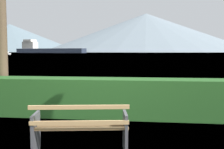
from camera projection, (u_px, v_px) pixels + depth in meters
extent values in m
plane|color=slate|center=(145.00, 53.00, 307.63)|extent=(620.00, 620.00, 0.00)
cube|color=tan|center=(80.00, 129.00, 4.56)|extent=(1.60, 0.32, 0.04)
cube|color=tan|center=(81.00, 126.00, 4.76)|extent=(1.60, 0.32, 0.04)
cube|color=tan|center=(82.00, 123.00, 4.95)|extent=(1.60, 0.32, 0.04)
cube|color=tan|center=(79.00, 123.00, 4.48)|extent=(1.60, 0.30, 0.06)
cube|color=tan|center=(79.00, 107.00, 4.41)|extent=(1.60, 0.30, 0.06)
cube|color=#4C4C51|center=(36.00, 133.00, 4.72)|extent=(0.13, 0.51, 0.68)
cube|color=#4C4C51|center=(125.00, 132.00, 4.77)|extent=(0.13, 0.51, 0.68)
cube|color=#285B23|center=(104.00, 98.00, 7.31)|extent=(11.80, 0.86, 1.01)
cylinder|color=brown|center=(1.00, 24.00, 8.17)|extent=(0.32, 0.32, 5.06)
cube|color=#2D384C|center=(50.00, 51.00, 266.06)|extent=(74.10, 30.04, 4.25)
cube|color=silver|center=(30.00, 45.00, 275.08)|extent=(15.22, 11.76, 6.80)
cube|color=silver|center=(30.00, 41.00, 274.71)|extent=(11.63, 11.50, 2.12)
cube|color=silver|center=(7.00, 54.00, 139.44)|extent=(5.07, 3.52, 0.81)
cube|color=beige|center=(7.00, 52.00, 139.38)|extent=(2.05, 1.72, 0.70)
cone|color=slate|center=(10.00, 38.00, 571.74)|extent=(290.39, 290.39, 57.33)
cone|color=gray|center=(146.00, 33.00, 540.54)|extent=(397.12, 397.12, 74.57)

